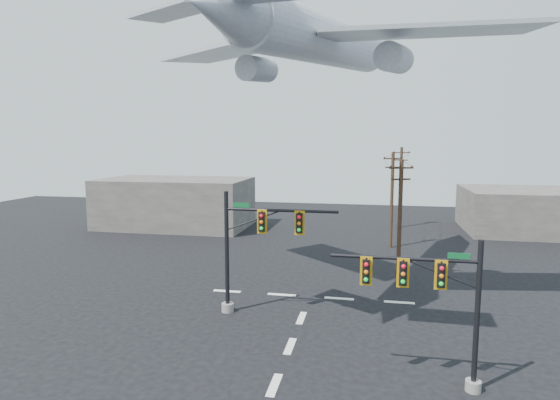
% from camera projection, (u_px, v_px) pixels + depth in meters
% --- Properties ---
extents(ground, '(120.00, 120.00, 0.00)m').
position_uv_depth(ground, '(274.00, 385.00, 20.67)').
color(ground, black).
rests_on(ground, ground).
extents(lane_markings, '(14.00, 21.20, 0.01)m').
position_uv_depth(lane_markings, '(294.00, 336.00, 25.86)').
color(lane_markings, white).
rests_on(lane_markings, ground).
extents(signal_mast_near, '(6.54, 0.73, 6.67)m').
position_uv_depth(signal_mast_near, '(439.00, 305.00, 19.94)').
color(signal_mast_near, gray).
rests_on(signal_mast_near, ground).
extents(signal_mast_far, '(7.26, 0.84, 7.66)m').
position_uv_depth(signal_mast_far, '(250.00, 249.00, 28.68)').
color(signal_mast_far, gray).
rests_on(signal_mast_far, ground).
extents(utility_pole_a, '(1.78, 0.83, 9.36)m').
position_uv_depth(utility_pole_a, '(400.00, 220.00, 34.60)').
color(utility_pole_a, '#442C1D').
rests_on(utility_pole_a, ground).
extents(utility_pole_b, '(1.90, 0.68, 9.59)m').
position_uv_depth(utility_pole_b, '(392.00, 198.00, 46.47)').
color(utility_pole_b, '#442C1D').
rests_on(utility_pole_b, ground).
extents(utility_pole_c, '(2.02, 0.45, 9.91)m').
position_uv_depth(utility_pole_c, '(400.00, 186.00, 57.36)').
color(utility_pole_c, '#442C1D').
rests_on(utility_pole_c, ground).
extents(power_lines, '(3.26, 23.71, 0.28)m').
position_uv_depth(power_lines, '(397.00, 159.00, 45.59)').
color(power_lines, black).
extents(airliner, '(26.46, 28.51, 7.62)m').
position_uv_depth(airliner, '(323.00, 41.00, 31.33)').
color(airliner, silver).
extents(building_left, '(18.00, 10.00, 6.00)m').
position_uv_depth(building_left, '(175.00, 203.00, 58.20)').
color(building_left, slate).
rests_on(building_left, ground).
extents(building_right, '(14.00, 12.00, 5.00)m').
position_uv_depth(building_right, '(527.00, 211.00, 55.02)').
color(building_right, slate).
rests_on(building_right, ground).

